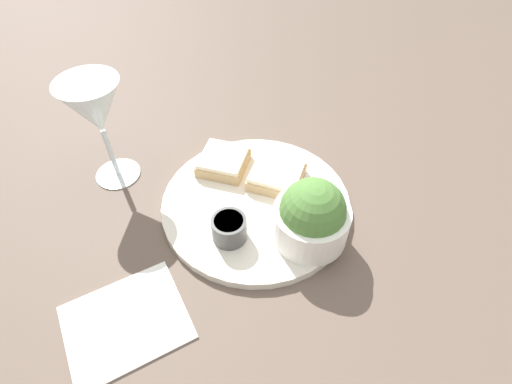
% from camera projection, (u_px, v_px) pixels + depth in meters
% --- Properties ---
extents(ground_plane, '(4.00, 4.00, 0.00)m').
position_uv_depth(ground_plane, '(256.00, 207.00, 0.62)').
color(ground_plane, brown).
extents(dinner_plate, '(0.29, 0.29, 0.01)m').
position_uv_depth(dinner_plate, '(256.00, 204.00, 0.62)').
color(dinner_plate, silver).
rests_on(dinner_plate, ground_plane).
extents(salad_bowl, '(0.11, 0.11, 0.10)m').
position_uv_depth(salad_bowl, '(312.00, 217.00, 0.54)').
color(salad_bowl, white).
rests_on(salad_bowl, dinner_plate).
extents(sauce_ramekin, '(0.05, 0.05, 0.04)m').
position_uv_depth(sauce_ramekin, '(229.00, 228.00, 0.55)').
color(sauce_ramekin, '#4C4C4C').
rests_on(sauce_ramekin, dinner_plate).
extents(cheese_toast_near, '(0.11, 0.10, 0.03)m').
position_uv_depth(cheese_toast_near, '(277.00, 175.00, 0.63)').
color(cheese_toast_near, tan).
rests_on(cheese_toast_near, dinner_plate).
extents(cheese_toast_far, '(0.10, 0.10, 0.03)m').
position_uv_depth(cheese_toast_far, '(223.00, 161.00, 0.65)').
color(cheese_toast_far, tan).
rests_on(cheese_toast_far, dinner_plate).
extents(wine_glass, '(0.09, 0.09, 0.18)m').
position_uv_depth(wine_glass, '(96.00, 111.00, 0.57)').
color(wine_glass, silver).
rests_on(wine_glass, ground_plane).
extents(napkin, '(0.15, 0.17, 0.01)m').
position_uv_depth(napkin, '(126.00, 322.00, 0.49)').
color(napkin, white).
rests_on(napkin, ground_plane).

